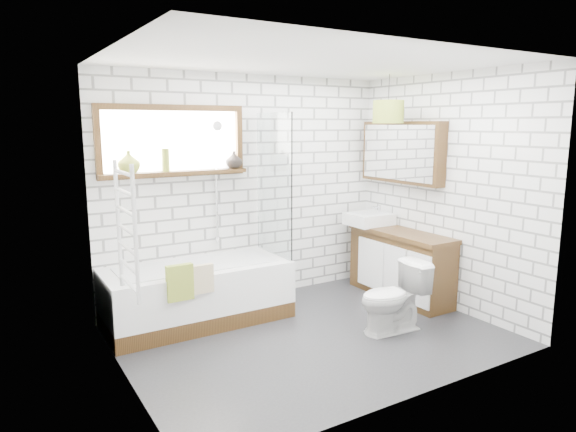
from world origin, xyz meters
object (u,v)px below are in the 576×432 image
basin (369,219)px  pendant (388,112)px  bathtub (198,293)px  vanity (400,264)px  toilet (393,298)px

basin → pendant: bearing=-104.9°
bathtub → vanity: size_ratio=1.35×
bathtub → pendant: (2.10, -0.39, 1.81)m
bathtub → vanity: 2.32m
basin → toilet: (-0.70, -1.21, -0.50)m
bathtub → pendant: 2.80m
basin → toilet: bearing=-120.1°
vanity → toilet: bearing=-136.9°
vanity → basin: 0.68m
basin → pendant: size_ratio=1.46×
bathtub → pendant: pendant is taller
bathtub → vanity: (2.27, -0.49, 0.09)m
vanity → pendant: (-0.16, 0.11, 1.71)m
bathtub → toilet: bearing=-38.7°
toilet → pendant: size_ratio=2.02×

